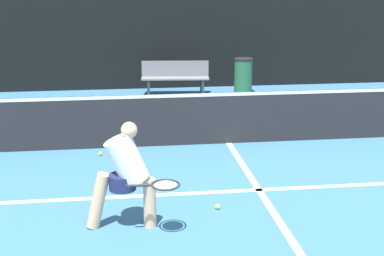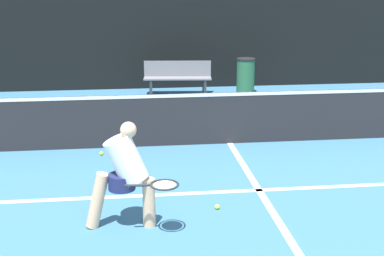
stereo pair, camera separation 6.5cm
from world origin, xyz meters
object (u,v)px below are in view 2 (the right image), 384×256
object	(u,v)px
player_practicing	(125,172)
parked_car	(330,48)
courtside_bench	(178,77)
trash_bin	(246,76)

from	to	relation	value
player_practicing	parked_car	world-z (taller)	parked_car
courtside_bench	parked_car	world-z (taller)	parked_car
trash_bin	courtside_bench	bearing A→B (deg)	177.01
player_practicing	trash_bin	xyz separation A→B (m)	(3.08, 7.36, -0.24)
trash_bin	parked_car	bearing A→B (deg)	45.68
trash_bin	player_practicing	bearing A→B (deg)	-112.72
parked_car	courtside_bench	bearing A→B (deg)	-145.97
courtside_bench	trash_bin	world-z (taller)	trash_bin
courtside_bench	trash_bin	xyz separation A→B (m)	(1.76, -0.09, -0.01)
player_practicing	courtside_bench	size ratio (longest dim) A/B	0.76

